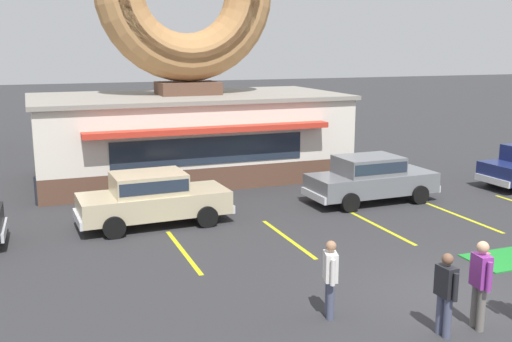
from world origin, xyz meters
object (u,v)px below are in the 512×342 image
at_px(trash_bin, 43,190).
at_px(car_grey, 370,177).
at_px(pedestrian_hooded_kid, 480,281).
at_px(pedestrian_clipboard_woman, 330,276).
at_px(pedestrian_blue_sweater_man, 445,291).
at_px(car_champagne, 152,196).

bearing_deg(trash_bin, car_grey, -19.23).
relative_size(pedestrian_hooded_kid, pedestrian_clipboard_woman, 1.10).
bearing_deg(car_grey, trash_bin, 160.77).
relative_size(car_grey, pedestrian_hooded_kid, 2.64).
bearing_deg(pedestrian_clipboard_woman, car_grey, 53.75).
height_order(pedestrian_hooded_kid, trash_bin, pedestrian_hooded_kid).
bearing_deg(pedestrian_blue_sweater_man, trash_bin, 117.75).
bearing_deg(trash_bin, pedestrian_blue_sweater_man, -62.25).
xyz_separation_m(car_grey, pedestrian_hooded_kid, (-3.11, -8.95, 0.10)).
bearing_deg(pedestrian_hooded_kid, car_champagne, 116.33).
distance_m(car_champagne, pedestrian_blue_sweater_man, 9.64).
bearing_deg(pedestrian_clipboard_woman, trash_bin, 114.17).
xyz_separation_m(pedestrian_hooded_kid, pedestrian_clipboard_woman, (-2.40, 1.43, -0.10)).
xyz_separation_m(car_champagne, pedestrian_clipboard_woman, (2.02, -7.49, 0.00)).
height_order(pedestrian_blue_sweater_man, pedestrian_hooded_kid, pedestrian_hooded_kid).
height_order(car_grey, trash_bin, car_grey).
relative_size(car_champagne, trash_bin, 4.74).
xyz_separation_m(car_champagne, pedestrian_hooded_kid, (4.42, -8.93, 0.10)).
bearing_deg(trash_bin, pedestrian_clipboard_woman, -65.83).
xyz_separation_m(car_champagne, pedestrian_blue_sweater_man, (3.64, -8.93, 0.01)).
height_order(car_champagne, pedestrian_hooded_kid, pedestrian_hooded_kid).
bearing_deg(pedestrian_clipboard_woman, pedestrian_hooded_kid, -30.88).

